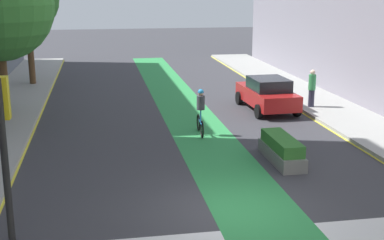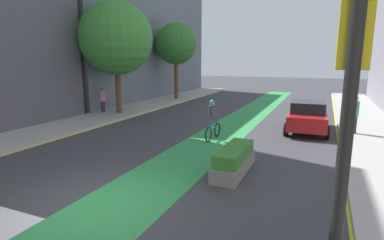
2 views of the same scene
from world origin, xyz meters
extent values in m
plane|color=#38383D|center=(0.00, 0.00, 0.00)|extent=(120.00, 120.00, 0.00)
cube|color=#2D8C47|center=(0.68, 0.00, 0.00)|extent=(2.40, 60.00, 0.01)
cylinder|color=black|center=(-5.38, -0.79, 1.92)|extent=(0.16, 0.16, 3.84)
cube|color=gold|center=(-5.38, -0.59, 3.36)|extent=(0.35, 0.28, 0.95)
sphere|color=#3F0A0A|center=(-5.38, -0.45, 3.66)|extent=(0.20, 0.20, 0.20)
sphere|color=yellow|center=(-5.38, -0.45, 3.36)|extent=(0.20, 0.20, 0.20)
sphere|color=#0C3814|center=(-5.38, -0.45, 3.06)|extent=(0.20, 0.20, 0.20)
cube|color=#A51919|center=(4.51, 10.80, 0.67)|extent=(1.95, 4.26, 0.70)
cube|color=black|center=(4.52, 10.60, 1.29)|extent=(1.67, 2.06, 0.55)
cylinder|color=black|center=(3.56, 12.24, 0.32)|extent=(0.24, 0.65, 0.64)
cylinder|color=black|center=(5.36, 12.30, 0.32)|extent=(0.24, 0.65, 0.64)
cylinder|color=black|center=(3.66, 9.30, 0.32)|extent=(0.24, 0.65, 0.64)
cylinder|color=black|center=(5.46, 9.36, 0.32)|extent=(0.24, 0.65, 0.64)
torus|color=black|center=(0.65, 7.82, 0.34)|extent=(0.10, 0.68, 0.68)
torus|color=black|center=(0.59, 6.77, 0.34)|extent=(0.10, 0.68, 0.68)
cylinder|color=#2672BF|center=(0.62, 7.30, 0.52)|extent=(0.11, 0.95, 0.06)
cylinder|color=#2672BF|center=(0.61, 7.15, 0.79)|extent=(0.05, 0.05, 0.50)
cylinder|color=#3F3F47|center=(0.61, 7.15, 1.31)|extent=(0.32, 0.32, 0.55)
sphere|color=tan|center=(0.61, 7.15, 1.70)|extent=(0.22, 0.22, 0.22)
sphere|color=#268CCC|center=(0.61, 7.15, 1.74)|extent=(0.23, 0.23, 0.23)
cylinder|color=#262638|center=(6.62, 10.50, 0.56)|extent=(0.28, 0.28, 0.81)
cylinder|color=#338C4C|center=(6.62, 10.50, 1.33)|extent=(0.34, 0.34, 0.72)
sphere|color=beige|center=(6.62, 10.50, 1.80)|extent=(0.24, 0.24, 0.24)
cylinder|color=brown|center=(-7.29, 10.85, 1.74)|extent=(0.36, 0.36, 3.17)
cylinder|color=brown|center=(-7.11, 19.13, 1.94)|extent=(0.36, 0.36, 3.57)
cube|color=slate|center=(2.68, 3.56, 0.23)|extent=(0.80, 2.66, 0.45)
cube|color=#33722D|center=(2.68, 3.56, 0.65)|extent=(0.72, 2.39, 0.40)
camera|label=1|loc=(-3.22, -12.31, 5.75)|focal=48.81mm
camera|label=2|loc=(5.20, -5.72, 3.64)|focal=28.62mm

